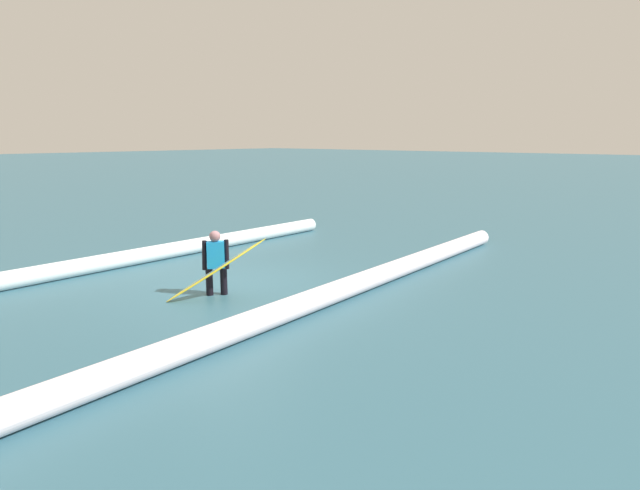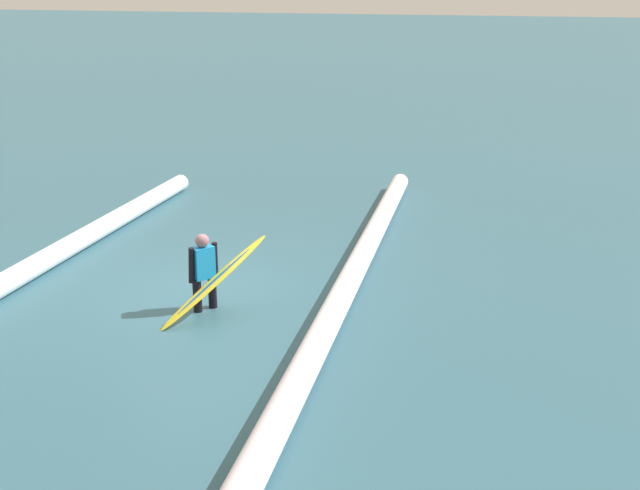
# 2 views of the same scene
# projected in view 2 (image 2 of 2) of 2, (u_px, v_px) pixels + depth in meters

# --- Properties ---
(ground_plane) EXTENTS (199.68, 199.68, 0.00)m
(ground_plane) POSITION_uv_depth(u_px,v_px,m) (201.00, 291.00, 13.54)
(ground_plane) COLOR #326071
(surfer) EXTENTS (0.43, 0.37, 1.29)m
(surfer) POSITION_uv_depth(u_px,v_px,m) (204.00, 268.00, 12.58)
(surfer) COLOR black
(surfer) RESTS_ON ground_plane
(surfboard) EXTENTS (1.68, 1.42, 1.20)m
(surfboard) POSITION_uv_depth(u_px,v_px,m) (214.00, 282.00, 12.38)
(surfboard) COLOR yellow
(surfboard) RESTS_ON ground_plane
(wave_crest_midground) EXTENTS (15.60, 1.07, 0.40)m
(wave_crest_midground) POSITION_uv_depth(u_px,v_px,m) (340.00, 299.00, 12.72)
(wave_crest_midground) COLOR white
(wave_crest_midground) RESTS_ON ground_plane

